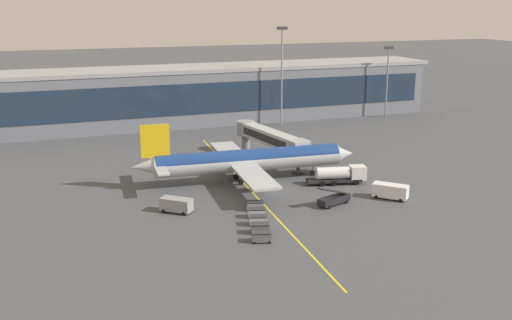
{
  "coord_description": "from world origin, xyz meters",
  "views": [
    {
      "loc": [
        -36.36,
        -90.91,
        31.93
      ],
      "look_at": [
        -0.58,
        4.72,
        4.5
      ],
      "focal_mm": 41.15,
      "sensor_mm": 36.0,
      "label": 1
    }
  ],
  "objects_px": {
    "belt_loader": "(334,199)",
    "baggage_cart_0": "(262,237)",
    "main_airliner": "(248,160)",
    "fuel_tanker": "(340,175)",
    "baggage_cart_3": "(257,213)",
    "baggage_cart_1": "(260,228)",
    "lavatory_truck": "(391,191)",
    "baggage_cart_2": "(258,220)",
    "baggage_cart_4": "(255,206)",
    "crew_van": "(176,204)"
  },
  "relations": [
    {
      "from": "crew_van",
      "to": "belt_loader",
      "type": "bearing_deg",
      "value": -12.6
    },
    {
      "from": "crew_van",
      "to": "baggage_cart_2",
      "type": "xyz_separation_m",
      "value": [
        10.2,
        -9.72,
        -0.53
      ]
    },
    {
      "from": "lavatory_truck",
      "to": "belt_loader",
      "type": "height_order",
      "value": "belt_loader"
    },
    {
      "from": "baggage_cart_3",
      "to": "lavatory_truck",
      "type": "bearing_deg",
      "value": 0.93
    },
    {
      "from": "crew_van",
      "to": "baggage_cart_4",
      "type": "height_order",
      "value": "crew_van"
    },
    {
      "from": "baggage_cart_0",
      "to": "baggage_cart_4",
      "type": "bearing_deg",
      "value": 73.43
    },
    {
      "from": "lavatory_truck",
      "to": "main_airliner",
      "type": "bearing_deg",
      "value": 137.02
    },
    {
      "from": "lavatory_truck",
      "to": "baggage_cart_4",
      "type": "height_order",
      "value": "lavatory_truck"
    },
    {
      "from": "crew_van",
      "to": "belt_loader",
      "type": "xyz_separation_m",
      "value": [
        25.01,
        -5.59,
        -0.32
      ]
    },
    {
      "from": "main_airliner",
      "to": "baggage_cart_1",
      "type": "distance_m",
      "value": 25.56
    },
    {
      "from": "baggage_cart_0",
      "to": "baggage_cart_3",
      "type": "height_order",
      "value": "same"
    },
    {
      "from": "main_airliner",
      "to": "fuel_tanker",
      "type": "xyz_separation_m",
      "value": [
        15.24,
        -7.34,
        -2.28
      ]
    },
    {
      "from": "baggage_cart_0",
      "to": "baggage_cart_2",
      "type": "distance_m",
      "value": 6.4
    },
    {
      "from": "baggage_cart_2",
      "to": "baggage_cart_4",
      "type": "height_order",
      "value": "same"
    },
    {
      "from": "belt_loader",
      "to": "baggage_cart_1",
      "type": "relative_size",
      "value": 2.33
    },
    {
      "from": "belt_loader",
      "to": "baggage_cart_0",
      "type": "xyz_separation_m",
      "value": [
        -16.64,
        -10.26,
        -0.21
      ]
    },
    {
      "from": "baggage_cart_0",
      "to": "baggage_cart_1",
      "type": "xyz_separation_m",
      "value": [
        0.91,
        3.07,
        0.0
      ]
    },
    {
      "from": "baggage_cart_4",
      "to": "fuel_tanker",
      "type": "bearing_deg",
      "value": 21.99
    },
    {
      "from": "fuel_tanker",
      "to": "crew_van",
      "type": "height_order",
      "value": "fuel_tanker"
    },
    {
      "from": "baggage_cart_0",
      "to": "baggage_cart_3",
      "type": "distance_m",
      "value": 9.6
    },
    {
      "from": "lavatory_truck",
      "to": "baggage_cart_2",
      "type": "distance_m",
      "value": 25.44
    },
    {
      "from": "main_airliner",
      "to": "fuel_tanker",
      "type": "distance_m",
      "value": 17.07
    },
    {
      "from": "crew_van",
      "to": "baggage_cart_1",
      "type": "distance_m",
      "value": 15.81
    },
    {
      "from": "main_airliner",
      "to": "crew_van",
      "type": "relative_size",
      "value": 8.2
    },
    {
      "from": "baggage_cart_1",
      "to": "baggage_cart_3",
      "type": "bearing_deg",
      "value": 73.43
    },
    {
      "from": "belt_loader",
      "to": "baggage_cart_2",
      "type": "xyz_separation_m",
      "value": [
        -14.81,
        -4.13,
        -0.21
      ]
    },
    {
      "from": "crew_van",
      "to": "baggage_cart_1",
      "type": "relative_size",
      "value": 1.73
    },
    {
      "from": "baggage_cart_3",
      "to": "baggage_cart_2",
      "type": "bearing_deg",
      "value": -106.57
    },
    {
      "from": "crew_van",
      "to": "baggage_cart_3",
      "type": "relative_size",
      "value": 1.73
    },
    {
      "from": "fuel_tanker",
      "to": "crew_van",
      "type": "xyz_separation_m",
      "value": [
        -31.46,
        -4.26,
        -0.43
      ]
    },
    {
      "from": "lavatory_truck",
      "to": "baggage_cart_1",
      "type": "relative_size",
      "value": 1.95
    },
    {
      "from": "lavatory_truck",
      "to": "baggage_cart_4",
      "type": "relative_size",
      "value": 1.95
    },
    {
      "from": "baggage_cart_3",
      "to": "fuel_tanker",
      "type": "bearing_deg",
      "value": 28.22
    },
    {
      "from": "main_airliner",
      "to": "baggage_cart_1",
      "type": "bearing_deg",
      "value": -105.86
    },
    {
      "from": "belt_loader",
      "to": "baggage_cart_2",
      "type": "distance_m",
      "value": 15.38
    },
    {
      "from": "baggage_cart_2",
      "to": "baggage_cart_4",
      "type": "distance_m",
      "value": 6.4
    },
    {
      "from": "baggage_cart_2",
      "to": "baggage_cart_3",
      "type": "height_order",
      "value": "same"
    },
    {
      "from": "main_airliner",
      "to": "fuel_tanker",
      "type": "relative_size",
      "value": 3.81
    },
    {
      "from": "baggage_cart_2",
      "to": "baggage_cart_4",
      "type": "bearing_deg",
      "value": 73.43
    },
    {
      "from": "fuel_tanker",
      "to": "belt_loader",
      "type": "relative_size",
      "value": 1.6
    },
    {
      "from": "main_airliner",
      "to": "baggage_cart_0",
      "type": "distance_m",
      "value": 28.74
    },
    {
      "from": "belt_loader",
      "to": "baggage_cart_0",
      "type": "bearing_deg",
      "value": -148.33
    },
    {
      "from": "crew_van",
      "to": "main_airliner",
      "type": "bearing_deg",
      "value": 35.58
    },
    {
      "from": "baggage_cart_1",
      "to": "baggage_cart_3",
      "type": "xyz_separation_m",
      "value": [
        1.82,
        6.13,
        0.0
      ]
    },
    {
      "from": "baggage_cart_0",
      "to": "baggage_cart_1",
      "type": "relative_size",
      "value": 1.0
    },
    {
      "from": "belt_loader",
      "to": "baggage_cart_3",
      "type": "distance_m",
      "value": 13.94
    },
    {
      "from": "lavatory_truck",
      "to": "baggage_cart_3",
      "type": "bearing_deg",
      "value": -179.07
    },
    {
      "from": "belt_loader",
      "to": "baggage_cart_4",
      "type": "xyz_separation_m",
      "value": [
        -12.99,
        2.0,
        -0.21
      ]
    },
    {
      "from": "baggage_cart_0",
      "to": "baggage_cart_4",
      "type": "distance_m",
      "value": 12.8
    },
    {
      "from": "fuel_tanker",
      "to": "lavatory_truck",
      "type": "bearing_deg",
      "value": -69.5
    }
  ]
}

